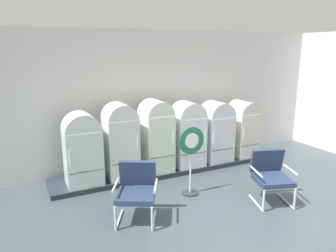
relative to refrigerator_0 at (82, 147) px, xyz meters
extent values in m
cube|color=#3A4549|center=(1.99, -2.89, -0.90)|extent=(12.00, 10.00, 0.05)
cube|color=silver|center=(1.99, 0.77, 0.73)|extent=(11.76, 0.12, 3.22)
cube|color=#47443F|center=(1.99, 0.77, 2.00)|extent=(11.76, 0.07, 0.06)
cube|color=silver|center=(6.65, -0.39, 0.73)|extent=(0.12, 2.20, 3.22)
cube|color=#262A34|center=(1.99, 0.13, -0.83)|extent=(5.39, 0.95, 0.11)
cube|color=silver|center=(0.00, 0.00, -0.21)|extent=(0.71, 0.60, 1.12)
cylinder|color=silver|center=(0.00, 0.00, 0.34)|extent=(0.71, 0.59, 0.71)
cube|color=#383838|center=(0.00, -0.30, -0.42)|extent=(0.66, 0.01, 0.01)
cylinder|color=silver|center=(-0.30, -0.32, -0.08)|extent=(0.02, 0.02, 0.28)
cube|color=silver|center=(0.80, 0.02, -0.14)|extent=(0.65, 0.63, 1.27)
cylinder|color=silver|center=(0.80, 0.02, 0.50)|extent=(0.65, 0.62, 0.65)
cube|color=#383838|center=(0.80, -0.30, -0.37)|extent=(0.60, 0.01, 0.01)
cylinder|color=silver|center=(1.07, -0.32, 0.02)|extent=(0.02, 0.02, 0.28)
cube|color=white|center=(1.63, 0.04, -0.13)|extent=(0.63, 0.68, 1.29)
cylinder|color=white|center=(1.63, 0.04, 0.51)|extent=(0.63, 0.66, 0.63)
cube|color=#383838|center=(1.63, -0.30, -0.36)|extent=(0.58, 0.01, 0.01)
cylinder|color=silver|center=(1.89, -0.32, 0.02)|extent=(0.02, 0.02, 0.28)
cube|color=white|center=(2.42, 0.00, -0.19)|extent=(0.70, 0.60, 1.17)
cylinder|color=white|center=(2.42, 0.00, 0.39)|extent=(0.70, 0.58, 0.70)
cube|color=#383838|center=(2.42, -0.30, -0.40)|extent=(0.64, 0.01, 0.01)
cylinder|color=silver|center=(2.71, -0.32, -0.05)|extent=(0.02, 0.02, 0.28)
cube|color=white|center=(3.22, 0.01, -0.22)|extent=(0.70, 0.62, 1.11)
cylinder|color=white|center=(3.22, 0.01, 0.33)|extent=(0.70, 0.61, 0.70)
cube|color=#383838|center=(3.22, -0.30, -0.42)|extent=(0.64, 0.01, 0.01)
cylinder|color=silver|center=(2.93, -0.32, -0.09)|extent=(0.02, 0.02, 0.28)
cube|color=silver|center=(4.04, 0.03, -0.22)|extent=(0.60, 0.67, 1.11)
cylinder|color=silver|center=(4.04, 0.03, 0.33)|extent=(0.60, 0.65, 0.60)
cube|color=#383838|center=(4.04, -0.30, -0.42)|extent=(0.55, 0.01, 0.01)
cylinder|color=silver|center=(3.80, -0.32, -0.09)|extent=(0.02, 0.02, 0.28)
cylinder|color=silver|center=(0.25, -1.56, -0.86)|extent=(0.33, 0.58, 0.04)
cylinder|color=silver|center=(0.11, -1.82, -0.66)|extent=(0.05, 0.05, 0.39)
cylinder|color=silver|center=(0.76, -1.83, -0.86)|extent=(0.33, 0.58, 0.04)
cylinder|color=silver|center=(0.62, -2.09, -0.66)|extent=(0.05, 0.05, 0.39)
cube|color=navy|center=(0.51, -1.69, -0.42)|extent=(0.82, 0.80, 0.09)
cube|color=navy|center=(0.65, -1.43, -0.14)|extent=(0.63, 0.43, 0.47)
cylinder|color=silver|center=(0.22, -1.54, -0.23)|extent=(0.27, 0.47, 0.04)
cylinder|color=silver|center=(0.80, -1.84, -0.23)|extent=(0.27, 0.47, 0.04)
cylinder|color=silver|center=(2.71, -2.10, -0.86)|extent=(0.23, 0.61, 0.04)
cylinder|color=silver|center=(2.62, -2.38, -0.66)|extent=(0.05, 0.05, 0.39)
cylinder|color=silver|center=(3.26, -2.28, -0.86)|extent=(0.23, 0.61, 0.04)
cylinder|color=silver|center=(3.17, -2.56, -0.66)|extent=(0.05, 0.05, 0.39)
cube|color=navy|center=(2.98, -2.19, -0.42)|extent=(0.77, 0.74, 0.09)
cube|color=navy|center=(3.08, -1.90, -0.14)|extent=(0.64, 0.35, 0.47)
cylinder|color=silver|center=(2.67, -2.08, -0.23)|extent=(0.19, 0.50, 0.04)
cylinder|color=silver|center=(3.30, -2.29, -0.23)|extent=(0.19, 0.50, 0.04)
cylinder|color=#2D2D30|center=(1.82, -1.18, -0.86)|extent=(0.32, 0.32, 0.03)
cylinder|color=silver|center=(1.82, -1.18, -0.31)|extent=(0.04, 0.04, 1.07)
cylinder|color=#1F674B|center=(1.82, -1.21, 0.22)|extent=(0.53, 0.02, 0.53)
cylinder|color=white|center=(1.82, -1.22, 0.22)|extent=(0.29, 0.00, 0.29)
camera|label=1|loc=(-1.09, -6.23, 1.94)|focal=34.04mm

